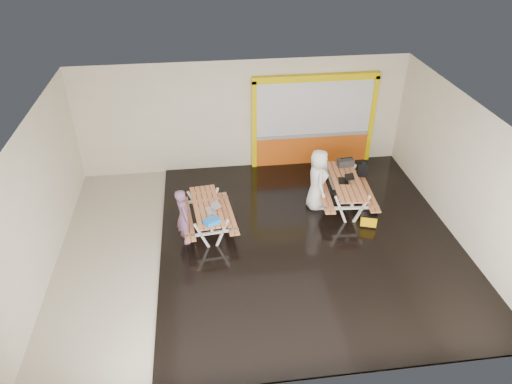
{
  "coord_description": "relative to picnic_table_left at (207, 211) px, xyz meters",
  "views": [
    {
      "loc": [
        -1.29,
        -9.14,
        7.56
      ],
      "look_at": [
        0.0,
        0.9,
        1.0
      ],
      "focal_mm": 32.75,
      "sensor_mm": 36.0,
      "label": 1
    }
  ],
  "objects": [
    {
      "name": "backpack",
      "position": [
        4.55,
        1.32,
        0.19
      ],
      "size": [
        0.32,
        0.24,
        0.49
      ],
      "color": "black",
      "rests_on": "picnic_table_right"
    },
    {
      "name": "deck",
      "position": [
        2.54,
        -0.76,
        -0.57
      ],
      "size": [
        7.5,
        7.98,
        0.05
      ],
      "primitive_type": "cube",
      "color": "black",
      "rests_on": "room"
    },
    {
      "name": "dark_case",
      "position": [
        3.35,
        0.8,
        -0.46
      ],
      "size": [
        0.56,
        0.5,
        0.17
      ],
      "primitive_type": "cube",
      "rotation": [
        0.0,
        0.0,
        -0.42
      ],
      "color": "black",
      "rests_on": "deck"
    },
    {
      "name": "kiosk",
      "position": [
        3.49,
        3.17,
        0.84
      ],
      "size": [
        3.88,
        0.16,
        3.0
      ],
      "color": "#D05513",
      "rests_on": "room"
    },
    {
      "name": "fluke_bag",
      "position": [
        4.22,
        -0.41,
        -0.37
      ],
      "size": [
        0.5,
        0.4,
        0.37
      ],
      "color": "black",
      "rests_on": "deck"
    },
    {
      "name": "toolbox",
      "position": [
        4.06,
        1.42,
        0.37
      ],
      "size": [
        0.48,
        0.27,
        0.27
      ],
      "color": "black",
      "rests_on": "picnic_table_right"
    },
    {
      "name": "laptop_left",
      "position": [
        0.14,
        -0.21,
        0.23
      ],
      "size": [
        0.43,
        0.4,
        0.15
      ],
      "color": "silver",
      "rests_on": "picnic_table_left"
    },
    {
      "name": "room",
      "position": [
        1.29,
        -0.76,
        1.15
      ],
      "size": [
        10.02,
        8.02,
        3.52
      ],
      "color": "#C0B6A2",
      "rests_on": "ground"
    },
    {
      "name": "blue_pouch",
      "position": [
        0.09,
        -0.76,
        0.24
      ],
      "size": [
        0.44,
        0.4,
        0.11
      ],
      "primitive_type": "cube",
      "rotation": [
        0.0,
        0.0,
        0.51
      ],
      "color": "blue",
      "rests_on": "picnic_table_left"
    },
    {
      "name": "person_right",
      "position": [
        3.06,
        0.69,
        0.3
      ],
      "size": [
        0.6,
        0.89,
        1.79
      ],
      "primitive_type": "imported",
      "rotation": [
        0.0,
        0.0,
        1.53
      ],
      "color": "white",
      "rests_on": "deck"
    },
    {
      "name": "person_left",
      "position": [
        -0.59,
        -0.43,
        0.22
      ],
      "size": [
        0.47,
        0.61,
        1.51
      ],
      "primitive_type": "imported",
      "rotation": [
        0.0,
        0.0,
        1.79
      ],
      "color": "#6F496A",
      "rests_on": "deck"
    },
    {
      "name": "laptop_right",
      "position": [
        3.81,
        0.59,
        0.32
      ],
      "size": [
        0.46,
        0.42,
        0.17
      ],
      "color": "black",
      "rests_on": "picnic_table_right"
    },
    {
      "name": "picnic_table_right",
      "position": [
        3.85,
        0.63,
        0.06
      ],
      "size": [
        1.62,
        2.26,
        0.86
      ],
      "color": "#DC8755",
      "rests_on": "deck"
    },
    {
      "name": "picnic_table_left",
      "position": [
        0.0,
        0.0,
        0.0
      ],
      "size": [
        1.51,
        2.07,
        0.78
      ],
      "color": "#DC8755",
      "rests_on": "deck"
    }
  ]
}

